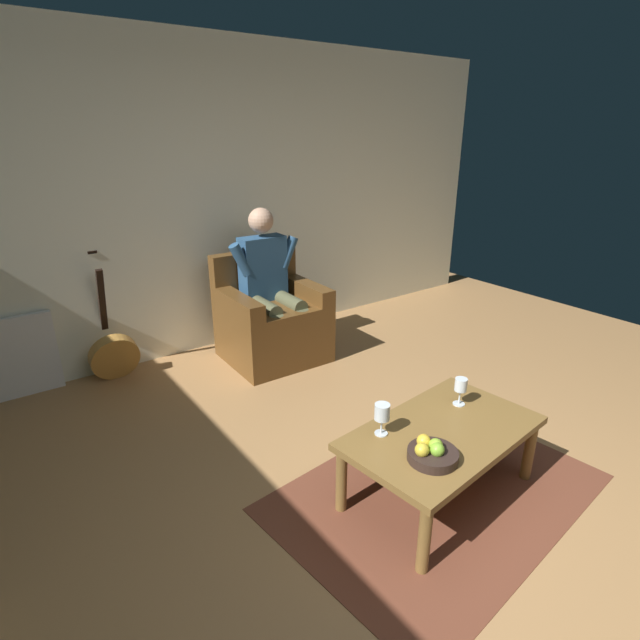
{
  "coord_description": "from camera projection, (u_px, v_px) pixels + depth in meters",
  "views": [
    {
      "loc": [
        1.72,
        0.92,
        1.92
      ],
      "look_at": [
        -0.18,
        -1.69,
        0.67
      ],
      "focal_mm": 27.9,
      "sensor_mm": 36.0,
      "label": 1
    }
  ],
  "objects": [
    {
      "name": "person_seated",
      "position": [
        270.0,
        281.0,
        4.23
      ],
      "size": [
        0.65,
        0.59,
        1.31
      ],
      "rotation": [
        0.0,
        0.0,
        -0.03
      ],
      "color": "navy",
      "rests_on": "ground"
    },
    {
      "name": "wine_glass_near",
      "position": [
        382.0,
        414.0,
        2.57
      ],
      "size": [
        0.08,
        0.08,
        0.18
      ],
      "color": "silver",
      "rests_on": "coffee_table"
    },
    {
      "name": "armchair",
      "position": [
        271.0,
        322.0,
        4.37
      ],
      "size": [
        0.82,
        0.77,
        0.91
      ],
      "rotation": [
        0.0,
        0.0,
        -0.03
      ],
      "color": "brown",
      "rests_on": "ground"
    },
    {
      "name": "coffee_table",
      "position": [
        442.0,
        438.0,
        2.67
      ],
      "size": [
        1.14,
        0.74,
        0.42
      ],
      "rotation": [
        0.0,
        0.0,
        0.1
      ],
      "color": "brown",
      "rests_on": "ground"
    },
    {
      "name": "rug",
      "position": [
        437.0,
        492.0,
        2.8
      ],
      "size": [
        1.9,
        1.41,
        0.01
      ],
      "primitive_type": "cube",
      "rotation": [
        0.0,
        0.0,
        0.1
      ],
      "color": "brown",
      "rests_on": "ground"
    },
    {
      "name": "radiator",
      "position": [
        17.0,
        357.0,
        3.72
      ],
      "size": [
        0.56,
        0.06,
        0.63
      ],
      "primitive_type": "cube",
      "color": "white",
      "rests_on": "ground"
    },
    {
      "name": "ground_plane",
      "position": [
        501.0,
        566.0,
        2.33
      ],
      "size": [
        7.65,
        7.65,
        0.0
      ],
      "primitive_type": "plane",
      "color": "#A47748"
    },
    {
      "name": "wine_glass_far",
      "position": [
        461.0,
        387.0,
        2.86
      ],
      "size": [
        0.07,
        0.07,
        0.17
      ],
      "color": "silver",
      "rests_on": "coffee_table"
    },
    {
      "name": "wall_back",
      "position": [
        199.0,
        202.0,
        4.28
      ],
      "size": [
        6.75,
        0.06,
        2.65
      ],
      "primitive_type": "cube",
      "color": "white",
      "rests_on": "ground"
    },
    {
      "name": "fruit_bowl",
      "position": [
        432.0,
        453.0,
        2.4
      ],
      "size": [
        0.25,
        0.25,
        0.11
      ],
      "color": "#2E211C",
      "rests_on": "coffee_table"
    },
    {
      "name": "guitar",
      "position": [
        114.0,
        352.0,
        4.01
      ],
      "size": [
        0.39,
        0.34,
        1.05
      ],
      "color": "#B67F37",
      "rests_on": "ground"
    }
  ]
}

